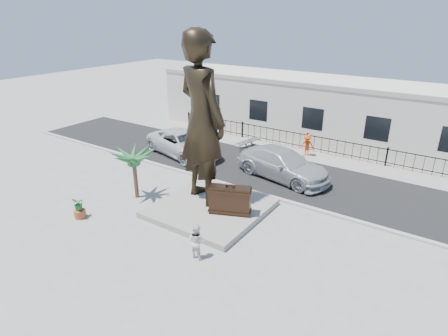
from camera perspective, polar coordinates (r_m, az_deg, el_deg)
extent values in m
plane|color=#9E9991|center=(17.87, -3.63, -8.89)|extent=(100.00, 100.00, 0.00)
cube|color=black|center=(23.98, 8.04, -0.50)|extent=(40.00, 7.00, 0.01)
cube|color=#A5A399|center=(21.13, 3.80, -3.45)|extent=(40.00, 0.25, 0.12)
cube|color=#9E9991|center=(27.40, 11.78, 2.24)|extent=(40.00, 2.50, 0.02)
cube|color=gray|center=(19.09, -2.10, -6.12)|extent=(5.20, 5.20, 0.30)
cube|color=black|center=(27.92, 12.52, 3.84)|extent=(22.00, 0.10, 1.20)
cube|color=silver|center=(31.30, 15.72, 8.61)|extent=(28.00, 7.00, 4.40)
imported|color=black|center=(18.26, -3.38, 7.33)|extent=(3.57, 2.92, 8.45)
cube|color=black|center=(18.04, 0.91, -4.89)|extent=(2.07, 1.34, 1.39)
imported|color=silver|center=(15.49, -4.21, -11.05)|extent=(0.74, 0.58, 1.51)
imported|color=silver|center=(26.39, -6.14, 3.75)|extent=(6.58, 4.21, 1.69)
imported|color=#A9ADAE|center=(22.82, 8.93, 0.62)|extent=(6.42, 3.57, 1.76)
imported|color=#D5490B|center=(26.73, 12.54, 3.40)|extent=(1.07, 0.75, 1.52)
cylinder|color=#9A4B28|center=(19.77, -21.08, -6.53)|extent=(0.56, 0.56, 0.40)
imported|color=#1F6128|center=(19.53, -21.30, -5.16)|extent=(0.75, 0.71, 0.67)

